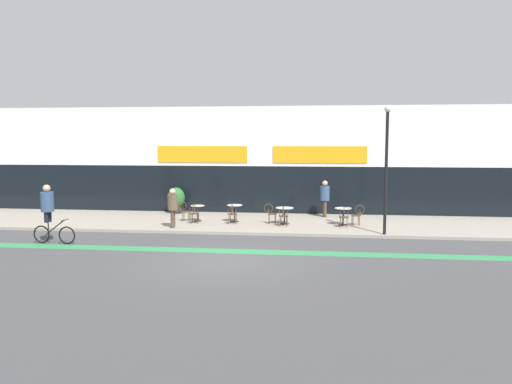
% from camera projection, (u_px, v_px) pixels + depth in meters
% --- Properties ---
extents(ground_plane, '(120.00, 120.00, 0.00)m').
position_uv_depth(ground_plane, '(225.00, 262.00, 15.74)').
color(ground_plane, '#424244').
extents(sidewalk_slab, '(40.00, 5.50, 0.12)m').
position_uv_depth(sidewalk_slab, '(253.00, 223.00, 22.89)').
color(sidewalk_slab, gray).
rests_on(sidewalk_slab, ground).
extents(storefront_facade, '(40.00, 4.06, 5.55)m').
position_uv_depth(storefront_facade, '(264.00, 160.00, 27.27)').
color(storefront_facade, silver).
rests_on(storefront_facade, ground).
extents(bike_lane_stripe, '(36.00, 0.70, 0.01)m').
position_uv_depth(bike_lane_stripe, '(233.00, 251.00, 17.29)').
color(bike_lane_stripe, '#2D844C').
rests_on(bike_lane_stripe, ground).
extents(bistro_table_0, '(0.63, 0.63, 0.73)m').
position_uv_depth(bistro_table_0, '(198.00, 210.00, 22.92)').
color(bistro_table_0, black).
rests_on(bistro_table_0, sidewalk_slab).
extents(bistro_table_1, '(0.70, 0.70, 0.78)m').
position_uv_depth(bistro_table_1, '(235.00, 210.00, 22.74)').
color(bistro_table_1, black).
rests_on(bistro_table_1, sidewalk_slab).
extents(bistro_table_2, '(0.79, 0.79, 0.73)m').
position_uv_depth(bistro_table_2, '(285.00, 212.00, 22.18)').
color(bistro_table_2, black).
rests_on(bistro_table_2, sidewalk_slab).
extents(bistro_table_3, '(0.73, 0.73, 0.76)m').
position_uv_depth(bistro_table_3, '(343.00, 213.00, 21.88)').
color(bistro_table_3, black).
rests_on(bistro_table_3, sidewalk_slab).
extents(cafe_chair_0_near, '(0.40, 0.58, 0.90)m').
position_uv_depth(cafe_chair_0_near, '(194.00, 212.00, 22.30)').
color(cafe_chair_0_near, '#4C3823').
rests_on(cafe_chair_0_near, sidewalk_slab).
extents(cafe_chair_0_side, '(0.58, 0.40, 0.90)m').
position_uv_depth(cafe_chair_0_side, '(184.00, 210.00, 22.99)').
color(cafe_chair_0_side, '#4C3823').
rests_on(cafe_chair_0_side, sidewalk_slab).
extents(cafe_chair_1_near, '(0.42, 0.58, 0.90)m').
position_uv_depth(cafe_chair_1_near, '(232.00, 213.00, 22.13)').
color(cafe_chair_1_near, '#4C3823').
rests_on(cafe_chair_1_near, sidewalk_slab).
extents(cafe_chair_2_near, '(0.43, 0.59, 0.90)m').
position_uv_depth(cafe_chair_2_near, '(283.00, 214.00, 21.57)').
color(cafe_chair_2_near, '#4C3823').
rests_on(cafe_chair_2_near, sidewalk_slab).
extents(cafe_chair_2_side, '(0.60, 0.45, 0.90)m').
position_uv_depth(cafe_chair_2_side, '(271.00, 212.00, 22.24)').
color(cafe_chair_2_side, '#4C3823').
rests_on(cafe_chair_2_side, sidewalk_slab).
extents(cafe_chair_3_near, '(0.42, 0.59, 0.90)m').
position_uv_depth(cafe_chair_3_near, '(344.00, 216.00, 21.26)').
color(cafe_chair_3_near, '#4C3823').
rests_on(cafe_chair_3_near, sidewalk_slab).
extents(cafe_chair_3_side, '(0.59, 0.44, 0.90)m').
position_uv_depth(cafe_chair_3_side, '(358.00, 214.00, 21.82)').
color(cafe_chair_3_side, '#4C3823').
rests_on(cafe_chair_3_side, sidewalk_slab).
extents(planter_pot, '(0.87, 0.87, 1.32)m').
position_uv_depth(planter_pot, '(176.00, 199.00, 25.39)').
color(planter_pot, '#232326').
rests_on(planter_pot, sidewalk_slab).
extents(lamp_post, '(0.26, 0.26, 5.05)m').
position_uv_depth(lamp_post, '(386.00, 161.00, 19.47)').
color(lamp_post, black).
rests_on(lamp_post, sidewalk_slab).
extents(cyclist_0, '(1.71, 0.55, 2.20)m').
position_uv_depth(cyclist_0, '(49.00, 209.00, 18.47)').
color(cyclist_0, black).
rests_on(cyclist_0, ground).
extents(pedestrian_near_end, '(0.44, 0.44, 1.68)m').
position_uv_depth(pedestrian_near_end, '(173.00, 204.00, 21.16)').
color(pedestrian_near_end, '#4C3D2D').
rests_on(pedestrian_near_end, sidewalk_slab).
extents(pedestrian_far_end, '(0.55, 0.55, 1.77)m').
position_uv_depth(pedestrian_far_end, '(325.00, 195.00, 24.14)').
color(pedestrian_far_end, '#4C3D2D').
rests_on(pedestrian_far_end, sidewalk_slab).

